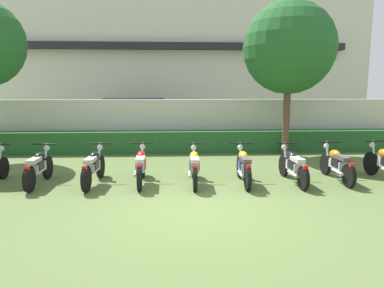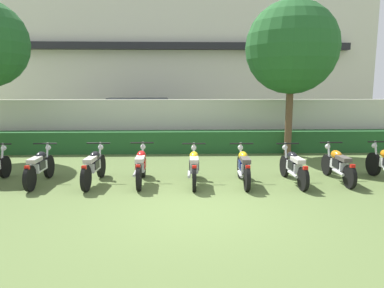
% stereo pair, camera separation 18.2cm
% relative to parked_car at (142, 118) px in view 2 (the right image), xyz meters
% --- Properties ---
extents(ground, '(60.00, 60.00, 0.00)m').
position_rel_parked_car_xyz_m(ground, '(2.09, -9.93, -0.94)').
color(ground, '#566B38').
extents(building, '(20.85, 6.50, 8.50)m').
position_rel_parked_car_xyz_m(building, '(2.09, 6.01, 3.32)').
color(building, beige).
rests_on(building, ground).
extents(compound_wall, '(19.81, 0.30, 1.91)m').
position_rel_parked_car_xyz_m(compound_wall, '(2.09, -3.01, 0.02)').
color(compound_wall, beige).
rests_on(compound_wall, ground).
extents(hedge_row, '(15.85, 0.70, 0.79)m').
position_rel_parked_car_xyz_m(hedge_row, '(2.09, -3.71, -0.54)').
color(hedge_row, '#235628').
rests_on(hedge_row, ground).
extents(parked_car, '(4.62, 2.35, 1.89)m').
position_rel_parked_car_xyz_m(parked_car, '(0.00, 0.00, 0.00)').
color(parked_car, navy).
rests_on(parked_car, ground).
extents(tree_far_side, '(3.14, 3.14, 5.27)m').
position_rel_parked_car_xyz_m(tree_far_side, '(5.59, -4.33, 2.76)').
color(tree_far_side, brown).
rests_on(tree_far_side, ground).
extents(motorcycle_in_row_2, '(0.60, 1.86, 0.96)m').
position_rel_parked_car_xyz_m(motorcycle_in_row_2, '(-1.68, -7.95, -0.49)').
color(motorcycle_in_row_2, black).
rests_on(motorcycle_in_row_2, ground).
extents(motorcycle_in_row_3, '(0.60, 1.93, 0.96)m').
position_rel_parked_car_xyz_m(motorcycle_in_row_3, '(-0.35, -7.98, -0.49)').
color(motorcycle_in_row_3, black).
rests_on(motorcycle_in_row_3, ground).
extents(motorcycle_in_row_4, '(0.60, 1.89, 0.97)m').
position_rel_parked_car_xyz_m(motorcycle_in_row_4, '(0.81, -7.96, -0.48)').
color(motorcycle_in_row_4, black).
rests_on(motorcycle_in_row_4, ground).
extents(motorcycle_in_row_5, '(0.60, 1.82, 0.96)m').
position_rel_parked_car_xyz_m(motorcycle_in_row_5, '(2.12, -8.08, -0.49)').
color(motorcycle_in_row_5, black).
rests_on(motorcycle_in_row_5, ground).
extents(motorcycle_in_row_6, '(0.60, 1.83, 0.96)m').
position_rel_parked_car_xyz_m(motorcycle_in_row_6, '(3.34, -8.11, -0.49)').
color(motorcycle_in_row_6, black).
rests_on(motorcycle_in_row_6, ground).
extents(motorcycle_in_row_7, '(0.60, 1.91, 0.94)m').
position_rel_parked_car_xyz_m(motorcycle_in_row_7, '(4.59, -8.08, -0.50)').
color(motorcycle_in_row_7, black).
rests_on(motorcycle_in_row_7, ground).
extents(motorcycle_in_row_8, '(0.60, 1.88, 0.94)m').
position_rel_parked_car_xyz_m(motorcycle_in_row_8, '(5.77, -7.95, -0.50)').
color(motorcycle_in_row_8, black).
rests_on(motorcycle_in_row_8, ground).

